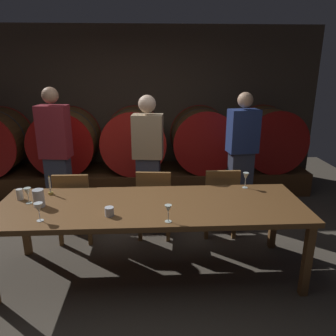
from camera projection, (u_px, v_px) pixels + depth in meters
ground_plane at (128, 267)px, 3.45m from camera, size 8.19×8.19×0.00m
back_wall at (135, 107)px, 5.70m from camera, size 6.30×0.24×2.67m
barrel_shelf at (136, 179)px, 5.52m from camera, size 5.67×0.90×0.38m
wine_barrel_left at (66, 141)px, 5.26m from camera, size 1.01×0.83×1.01m
wine_barrel_center at (134, 140)px, 5.32m from camera, size 1.01×0.83×1.01m
wine_barrel_right at (202, 139)px, 5.37m from camera, size 1.01×0.83×1.01m
wine_barrel_far_right at (269, 138)px, 5.43m from camera, size 1.01×0.83×1.01m
dining_table at (151, 210)px, 3.16m from camera, size 2.96×0.95×0.76m
chair_left at (75, 204)px, 3.83m from camera, size 0.40×0.40×0.88m
chair_center at (155, 200)px, 3.92m from camera, size 0.44×0.44×0.88m
chair_right at (220, 199)px, 3.97m from camera, size 0.41×0.41×0.88m
guest_left at (56, 155)px, 4.27m from camera, size 0.41×0.28×1.79m
guest_center at (148, 159)px, 4.22m from camera, size 0.41×0.29×1.70m
guest_right at (241, 156)px, 4.35m from camera, size 0.41×0.28×1.72m
candle_center at (50, 189)px, 3.36m from camera, size 0.05×0.05×0.21m
pitcher at (39, 198)px, 3.07m from camera, size 0.10×0.10×0.17m
wine_glass_far_left at (28, 192)px, 3.13m from camera, size 0.07×0.07×0.16m
wine_glass_center_left at (39, 208)px, 2.77m from camera, size 0.08×0.08×0.17m
wine_glass_center_right at (168, 209)px, 2.76m from camera, size 0.06×0.06×0.15m
wine_glass_far_right at (246, 177)px, 3.52m from camera, size 0.06×0.06×0.17m
cup_left at (20, 194)px, 3.24m from camera, size 0.06×0.06×0.11m
cup_right at (109, 212)px, 2.89m from camera, size 0.08×0.08×0.08m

